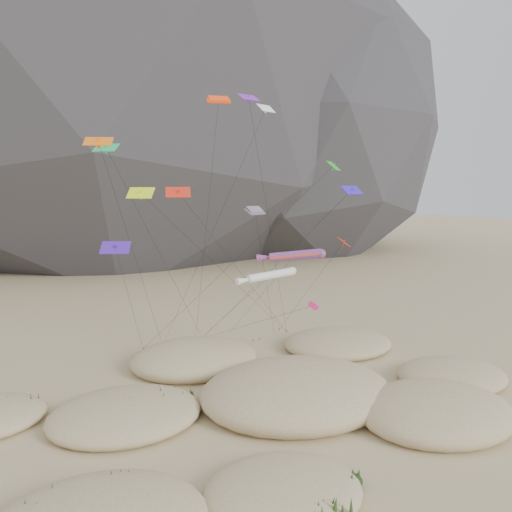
# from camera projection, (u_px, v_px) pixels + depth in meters

# --- Properties ---
(ground) EXTENTS (500.00, 500.00, 0.00)m
(ground) POSITION_uv_depth(u_px,v_px,m) (295.00, 426.00, 39.81)
(ground) COLOR #CCB789
(ground) RESTS_ON ground
(dunes) EXTENTS (52.46, 35.03, 4.40)m
(dunes) POSITION_uv_depth(u_px,v_px,m) (271.00, 396.00, 43.78)
(dunes) COLOR #CCB789
(dunes) RESTS_ON ground
(dune_grass) EXTENTS (43.46, 28.64, 1.58)m
(dune_grass) POSITION_uv_depth(u_px,v_px,m) (269.00, 398.00, 43.07)
(dune_grass) COLOR black
(dune_grass) RESTS_ON ground
(kite_stakes) EXTENTS (19.76, 3.73, 0.30)m
(kite_stakes) POSITION_uv_depth(u_px,v_px,m) (218.00, 340.00, 61.96)
(kite_stakes) COLOR #3F2D1E
(kite_stakes) RESTS_ON ground
(rainbow_tube_kite) EXTENTS (6.47, 17.08, 12.83)m
(rainbow_tube_kite) POSITION_uv_depth(u_px,v_px,m) (293.00, 256.00, 50.85)
(rainbow_tube_kite) COLOR #FA4D1A
(rainbow_tube_kite) RESTS_ON ground
(white_tube_kite) EXTENTS (6.34, 16.86, 11.45)m
(white_tube_kite) POSITION_uv_depth(u_px,v_px,m) (268.00, 276.00, 46.27)
(white_tube_kite) COLOR silver
(white_tube_kite) RESTS_ON ground
(orange_parafoil) EXTENTS (2.59, 7.98, 28.50)m
(orange_parafoil) POSITION_uv_depth(u_px,v_px,m) (218.00, 104.00, 52.11)
(orange_parafoil) COLOR #FF400D
(orange_parafoil) RESTS_ON ground
(multi_parafoil) EXTENTS (7.44, 8.87, 17.00)m
(multi_parafoil) POSITION_uv_depth(u_px,v_px,m) (255.00, 212.00, 53.13)
(multi_parafoil) COLOR red
(multi_parafoil) RESTS_ON ground
(delta_kites) EXTENTS (27.32, 20.03, 27.80)m
(delta_kites) POSITION_uv_depth(u_px,v_px,m) (234.00, 192.00, 46.57)
(delta_kites) COLOR #2E18CF
(delta_kites) RESTS_ON ground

